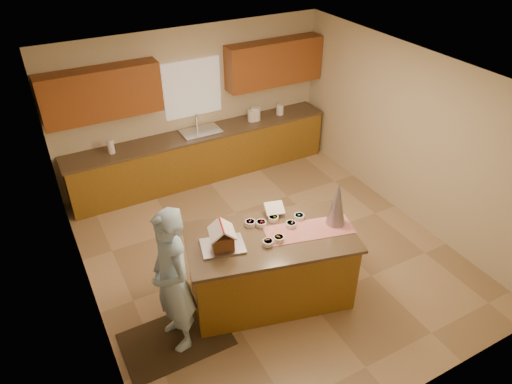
# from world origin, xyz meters

# --- Properties ---
(floor) EXTENTS (5.50, 5.50, 0.00)m
(floor) POSITION_xyz_m (0.00, 0.00, 0.00)
(floor) COLOR tan
(floor) RESTS_ON ground
(ceiling) EXTENTS (5.50, 5.50, 0.00)m
(ceiling) POSITION_xyz_m (0.00, 0.00, 2.70)
(ceiling) COLOR silver
(ceiling) RESTS_ON floor
(wall_back) EXTENTS (5.50, 5.50, 0.00)m
(wall_back) POSITION_xyz_m (0.00, 2.75, 1.35)
(wall_back) COLOR beige
(wall_back) RESTS_ON floor
(wall_front) EXTENTS (5.50, 5.50, 0.00)m
(wall_front) POSITION_xyz_m (0.00, -2.75, 1.35)
(wall_front) COLOR beige
(wall_front) RESTS_ON floor
(wall_left) EXTENTS (5.50, 5.50, 0.00)m
(wall_left) POSITION_xyz_m (-2.50, 0.00, 1.35)
(wall_left) COLOR beige
(wall_left) RESTS_ON floor
(wall_right) EXTENTS (5.50, 5.50, 0.00)m
(wall_right) POSITION_xyz_m (2.50, 0.00, 1.35)
(wall_right) COLOR beige
(wall_right) RESTS_ON floor
(stone_accent) EXTENTS (0.00, 2.50, 2.50)m
(stone_accent) POSITION_xyz_m (-2.48, -0.80, 1.25)
(stone_accent) COLOR gray
(stone_accent) RESTS_ON wall_left
(window_curtain) EXTENTS (1.05, 0.03, 1.00)m
(window_curtain) POSITION_xyz_m (0.00, 2.72, 1.65)
(window_curtain) COLOR white
(window_curtain) RESTS_ON wall_back
(back_counter_base) EXTENTS (4.80, 0.60, 0.88)m
(back_counter_base) POSITION_xyz_m (0.00, 2.45, 0.44)
(back_counter_base) COLOR brown
(back_counter_base) RESTS_ON floor
(back_counter_top) EXTENTS (4.85, 0.63, 0.04)m
(back_counter_top) POSITION_xyz_m (0.00, 2.45, 0.90)
(back_counter_top) COLOR brown
(back_counter_top) RESTS_ON back_counter_base
(upper_cabinet_left) EXTENTS (1.85, 0.35, 0.80)m
(upper_cabinet_left) POSITION_xyz_m (-1.55, 2.57, 1.90)
(upper_cabinet_left) COLOR #9C4E21
(upper_cabinet_left) RESTS_ON wall_back
(upper_cabinet_right) EXTENTS (1.85, 0.35, 0.80)m
(upper_cabinet_right) POSITION_xyz_m (1.55, 2.57, 1.90)
(upper_cabinet_right) COLOR #9C4E21
(upper_cabinet_right) RESTS_ON wall_back
(sink) EXTENTS (0.70, 0.45, 0.12)m
(sink) POSITION_xyz_m (0.00, 2.45, 0.89)
(sink) COLOR silver
(sink) RESTS_ON back_counter_top
(faucet) EXTENTS (0.03, 0.03, 0.28)m
(faucet) POSITION_xyz_m (0.00, 2.63, 1.06)
(faucet) COLOR silver
(faucet) RESTS_ON back_counter_top
(island_base) EXTENTS (2.18, 1.46, 0.98)m
(island_base) POSITION_xyz_m (-0.42, -0.77, 0.49)
(island_base) COLOR brown
(island_base) RESTS_ON floor
(island_top) EXTENTS (2.29, 1.56, 0.04)m
(island_top) POSITION_xyz_m (-0.42, -0.77, 1.00)
(island_top) COLOR brown
(island_top) RESTS_ON island_base
(table_runner) EXTENTS (1.17, 0.66, 0.01)m
(table_runner) POSITION_xyz_m (0.07, -0.89, 1.02)
(table_runner) COLOR red
(table_runner) RESTS_ON island_top
(baking_tray) EXTENTS (0.59, 0.49, 0.03)m
(baking_tray) POSITION_xyz_m (-1.02, -0.68, 1.03)
(baking_tray) COLOR silver
(baking_tray) RESTS_ON island_top
(cookbook) EXTENTS (0.28, 0.24, 0.10)m
(cookbook) POSITION_xyz_m (-0.15, -0.40, 1.12)
(cookbook) COLOR white
(cookbook) RESTS_ON island_top
(tinsel_tree) EXTENTS (0.30, 0.30, 0.61)m
(tinsel_tree) POSITION_xyz_m (0.43, -0.93, 1.33)
(tinsel_tree) COLOR silver
(tinsel_tree) RESTS_ON island_top
(rug) EXTENTS (1.27, 0.83, 0.01)m
(rug) POSITION_xyz_m (-1.78, -0.87, 0.01)
(rug) COLOR black
(rug) RESTS_ON floor
(boy) EXTENTS (0.52, 0.73, 1.87)m
(boy) POSITION_xyz_m (-1.73, -0.87, 0.95)
(boy) COLOR #AFD8F8
(boy) RESTS_ON rug
(canister_a) EXTENTS (0.16, 0.16, 0.22)m
(canister_a) POSITION_xyz_m (1.03, 2.45, 1.03)
(canister_a) COLOR white
(canister_a) RESTS_ON back_counter_top
(canister_b) EXTENTS (0.18, 0.18, 0.26)m
(canister_b) POSITION_xyz_m (1.11, 2.45, 1.05)
(canister_b) COLOR white
(canister_b) RESTS_ON back_counter_top
(canister_c) EXTENTS (0.14, 0.14, 0.20)m
(canister_c) POSITION_xyz_m (1.63, 2.45, 1.02)
(canister_c) COLOR white
(canister_c) RESTS_ON back_counter_top
(paper_towel) EXTENTS (0.11, 0.11, 0.24)m
(paper_towel) POSITION_xyz_m (-1.58, 2.45, 1.04)
(paper_towel) COLOR white
(paper_towel) RESTS_ON back_counter_top
(gingerbread_house) EXTENTS (0.37, 0.38, 0.31)m
(gingerbread_house) POSITION_xyz_m (-1.02, -0.68, 1.16)
(gingerbread_house) COLOR brown
(gingerbread_house) RESTS_ON baking_tray
(candy_bowls) EXTENTS (0.75, 0.57, 0.06)m
(candy_bowls) POSITION_xyz_m (-0.30, -0.66, 1.05)
(candy_bowls) COLOR #58A927
(candy_bowls) RESTS_ON island_top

